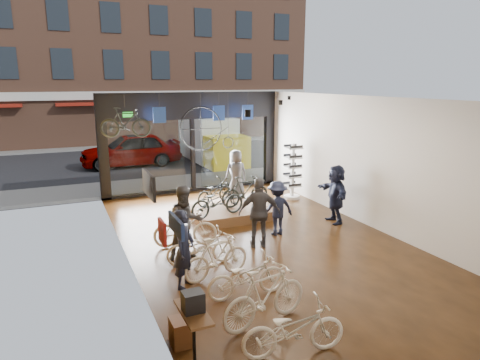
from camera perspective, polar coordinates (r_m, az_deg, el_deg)
ground_plane at (r=11.67m, az=2.87°, el=-8.24°), size 7.00×12.00×0.04m
ceiling at (r=10.87m, az=3.10°, el=10.96°), size 7.00×12.00×0.04m
wall_left at (r=10.07m, az=-15.23°, el=-0.71°), size 0.04×12.00×3.80m
wall_right at (r=13.05m, az=16.95°, el=2.28°), size 0.04×12.00×3.80m
wall_back at (r=6.55m, az=27.62°, el=-9.28°), size 7.00×0.04×3.80m
storefront at (r=16.61m, az=-6.36°, el=5.00°), size 7.00×0.26×3.80m
exit_sign at (r=15.82m, az=-14.74°, el=8.44°), size 0.35×0.06×0.18m
street_road at (r=25.54m, az=-12.34°, el=3.28°), size 30.00×18.00×0.02m
sidewalk_near at (r=18.08m, az=-7.36°, el=-0.30°), size 30.00×2.40×0.12m
sidewalk_far at (r=29.41m, az=-13.93°, el=4.61°), size 30.00×2.00×0.12m
opposite_building at (r=31.70m, az=-15.48°, el=17.70°), size 26.00×5.00×14.00m
street_car at (r=22.25m, az=-14.33°, el=3.96°), size 4.92×1.98×1.68m
box_truck at (r=22.26m, az=-3.52°, el=5.24°), size 2.00×5.99×2.36m
floor_bike_0 at (r=7.12m, az=7.14°, el=-19.08°), size 1.77×0.86×0.89m
floor_bike_1 at (r=7.79m, az=3.37°, el=-15.20°), size 1.85×0.84×1.07m
floor_bike_2 at (r=8.70m, az=0.89°, el=-12.73°), size 1.66×0.64×0.86m
floor_bike_3 at (r=9.46m, az=-3.13°, el=-10.23°), size 1.67×0.76×0.97m
floor_bike_4 at (r=10.17m, az=-5.21°, el=-8.88°), size 1.69×0.82×0.85m
floor_bike_5 at (r=11.22m, az=-7.31°, el=-6.41°), size 1.72×0.84×0.99m
display_platform at (r=13.56m, az=-1.39°, el=-4.38°), size 2.40×1.80×0.30m
display_bike_left at (r=12.60m, az=-3.02°, el=-2.84°), size 1.85×0.94×0.93m
display_bike_mid at (r=13.59m, az=0.70°, el=-1.51°), size 1.65×0.51×0.98m
display_bike_right at (r=13.91m, az=-3.48°, el=-1.55°), size 1.62×1.21×0.81m
customer_0 at (r=9.00m, az=-7.49°, el=-9.10°), size 0.70×0.73×1.68m
customer_1 at (r=10.36m, az=-7.23°, el=-5.69°), size 0.90×0.71×1.81m
customer_2 at (r=11.01m, az=2.61°, el=-4.37°), size 1.16×0.78×1.84m
customer_3 at (r=11.95m, az=4.97°, el=-3.75°), size 1.01×0.60×1.54m
customer_4 at (r=15.73m, az=-0.55°, el=0.86°), size 0.86×0.56×1.77m
customer_5 at (r=13.22m, az=12.61°, el=-1.81°), size 0.81×1.72×1.78m
sunglasses_rack at (r=15.62m, az=7.00°, el=1.12°), size 0.66×0.58×2.00m
wall_merch at (r=7.02m, az=-9.29°, el=-11.70°), size 0.40×2.40×2.60m
penny_farthing at (r=15.47m, az=-4.06°, el=6.69°), size 1.98×0.06×1.58m
hung_bike at (r=14.13m, az=-15.02°, el=7.40°), size 1.64×0.86×0.95m
jersey_left at (r=15.35m, az=-10.69°, el=8.51°), size 0.45×0.03×0.55m
jersey_mid at (r=16.00m, az=-2.82°, el=8.90°), size 0.45×0.03×0.55m
jersey_right at (r=16.45m, az=1.03°, el=9.03°), size 0.45×0.03×0.55m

